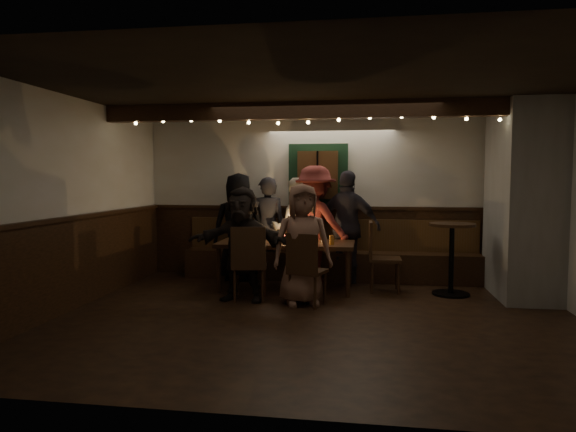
% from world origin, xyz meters
% --- Properties ---
extents(room, '(6.02, 5.01, 2.62)m').
position_xyz_m(room, '(1.07, 1.42, 1.07)').
color(room, black).
rests_on(room, ground).
extents(dining_table, '(1.94, 0.83, 0.84)m').
position_xyz_m(dining_table, '(-0.56, 1.40, 0.63)').
color(dining_table, black).
rests_on(dining_table, ground).
extents(chair_near_left, '(0.51, 0.51, 0.99)m').
position_xyz_m(chair_near_left, '(-0.93, 0.64, 0.56)').
color(chair_near_left, black).
rests_on(chair_near_left, ground).
extents(chair_near_right, '(0.52, 0.52, 0.92)m').
position_xyz_m(chair_near_right, '(-0.18, 0.49, 0.52)').
color(chair_near_right, black).
rests_on(chair_near_right, ground).
extents(chair_end, '(0.45, 0.45, 0.99)m').
position_xyz_m(chair_end, '(0.74, 1.52, 0.56)').
color(chair_end, black).
rests_on(chair_end, ground).
extents(high_top, '(0.62, 0.62, 0.99)m').
position_xyz_m(high_top, '(1.73, 1.43, 0.63)').
color(high_top, black).
rests_on(high_top, ground).
extents(person_a, '(0.91, 0.68, 1.68)m').
position_xyz_m(person_a, '(-1.41, 2.03, 0.84)').
color(person_a, black).
rests_on(person_a, ground).
extents(person_b, '(0.66, 0.50, 1.62)m').
position_xyz_m(person_b, '(-0.98, 2.16, 0.81)').
color(person_b, '#24232A').
rests_on(person_b, ground).
extents(person_c, '(0.91, 0.79, 1.61)m').
position_xyz_m(person_c, '(-0.51, 2.04, 0.80)').
color(person_c, beige).
rests_on(person_c, ground).
extents(person_d, '(1.33, 1.08, 1.79)m').
position_xyz_m(person_d, '(-0.21, 2.05, 0.90)').
color(person_d, '#531B19').
rests_on(person_d, ground).
extents(person_e, '(1.08, 0.67, 1.72)m').
position_xyz_m(person_e, '(0.30, 2.07, 0.86)').
color(person_e, '#28252F').
rests_on(person_e, ground).
extents(person_f, '(1.43, 0.61, 1.50)m').
position_xyz_m(person_f, '(-1.03, 0.69, 0.75)').
color(person_f, black).
rests_on(person_f, ground).
extents(person_g, '(0.87, 0.70, 1.54)m').
position_xyz_m(person_g, '(-0.23, 0.61, 0.77)').
color(person_g, '#845D4C').
rests_on(person_g, ground).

